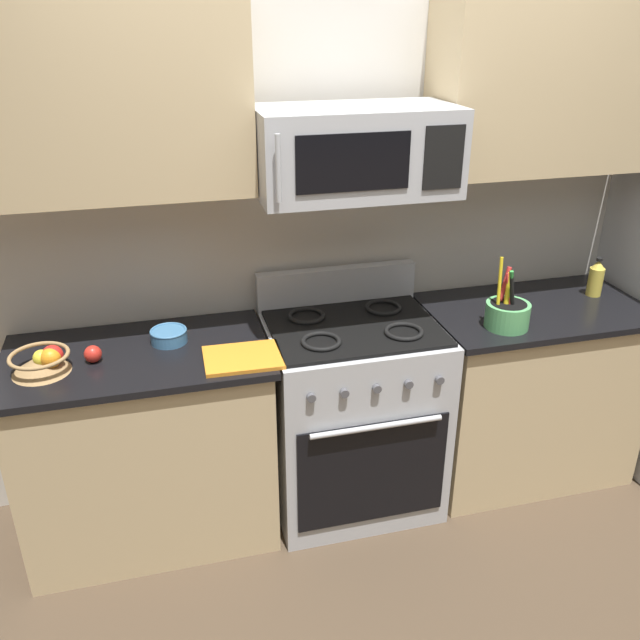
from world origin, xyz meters
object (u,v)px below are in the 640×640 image
at_px(microwave, 356,151).
at_px(fruit_basket, 42,361).
at_px(bottle_oil, 596,278).
at_px(prep_bowl, 169,335).
at_px(utensil_crock, 507,313).
at_px(cutting_board, 243,358).
at_px(apple_loose, 93,354).
at_px(range_oven, 352,412).

xyz_separation_m(microwave, fruit_basket, (-1.27, -0.10, -0.72)).
distance_m(bottle_oil, prep_bowl, 2.04).
bearing_deg(microwave, utensil_crock, -15.49).
bearing_deg(bottle_oil, cutting_board, -172.75).
bearing_deg(apple_loose, cutting_board, -12.82).
height_order(range_oven, fruit_basket, range_oven).
distance_m(apple_loose, prep_bowl, 0.32).
bearing_deg(range_oven, prep_bowl, 174.99).
bearing_deg(utensil_crock, bottle_oil, 20.09).
xyz_separation_m(apple_loose, bottle_oil, (2.34, 0.09, 0.05)).
bearing_deg(prep_bowl, fruit_basket, -164.04).
relative_size(fruit_basket, cutting_board, 0.74).
xyz_separation_m(apple_loose, prep_bowl, (0.30, 0.10, -0.00)).
relative_size(utensil_crock, cutting_board, 1.04).
xyz_separation_m(range_oven, apple_loose, (-1.09, -0.03, 0.47)).
bearing_deg(utensil_crock, apple_loose, 175.93).
relative_size(utensil_crock, prep_bowl, 2.08).
bearing_deg(prep_bowl, microwave, -3.05).
height_order(microwave, apple_loose, microwave).
height_order(microwave, bottle_oil, microwave).
height_order(apple_loose, prep_bowl, apple_loose).
relative_size(range_oven, cutting_board, 3.53).
relative_size(fruit_basket, apple_loose, 3.29).
bearing_deg(fruit_basket, apple_loose, 11.94).
xyz_separation_m(utensil_crock, bottle_oil, (0.59, 0.22, 0.02)).
bearing_deg(bottle_oil, apple_loose, -177.73).
relative_size(fruit_basket, bottle_oil, 1.18).
xyz_separation_m(bottle_oil, prep_bowl, (-2.04, 0.01, -0.06)).
distance_m(microwave, apple_loose, 1.31).
relative_size(microwave, apple_loose, 11.48).
xyz_separation_m(microwave, utensil_crock, (0.65, -0.18, -0.70)).
height_order(range_oven, cutting_board, range_oven).
xyz_separation_m(utensil_crock, cutting_board, (-1.17, -0.01, -0.06)).
bearing_deg(fruit_basket, microwave, 4.30).
distance_m(utensil_crock, bottle_oil, 0.63).
relative_size(cutting_board, prep_bowl, 2.01).
xyz_separation_m(fruit_basket, bottle_oil, (2.52, 0.13, 0.04)).
bearing_deg(utensil_crock, microwave, 164.51).
relative_size(apple_loose, prep_bowl, 0.45).
height_order(utensil_crock, bottle_oil, utensil_crock).
xyz_separation_m(range_oven, bottle_oil, (1.25, 0.06, 0.52)).
bearing_deg(range_oven, cutting_board, -162.60).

